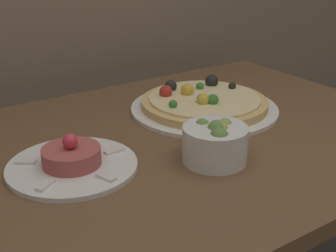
# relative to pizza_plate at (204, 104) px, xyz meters

# --- Properties ---
(dining_table) EXTENTS (1.08, 0.80, 0.73)m
(dining_table) POSITION_rel_pizza_plate_xyz_m (-0.12, -0.10, -0.12)
(dining_table) COLOR brown
(dining_table) RESTS_ON ground_plane
(pizza_plate) EXTENTS (0.37, 0.37, 0.06)m
(pizza_plate) POSITION_rel_pizza_plate_xyz_m (0.00, 0.00, 0.00)
(pizza_plate) COLOR white
(pizza_plate) RESTS_ON dining_table
(tartare_plate) EXTENTS (0.25, 0.25, 0.07)m
(tartare_plate) POSITION_rel_pizza_plate_xyz_m (-0.40, -0.10, -0.00)
(tartare_plate) COLOR white
(tartare_plate) RESTS_ON dining_table
(small_bowl) EXTENTS (0.13, 0.13, 0.09)m
(small_bowl) POSITION_rel_pizza_plate_xyz_m (-0.15, -0.23, 0.02)
(small_bowl) COLOR white
(small_bowl) RESTS_ON dining_table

